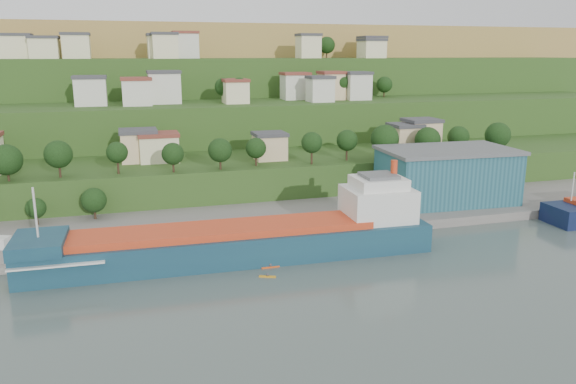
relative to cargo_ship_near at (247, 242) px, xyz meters
name	(u,v)px	position (x,y,z in m)	size (l,w,h in m)	color
ground	(315,270)	(9.98, -9.06, -3.02)	(500.00, 500.00, 0.00)	#42504B
quay	(357,217)	(29.98, 18.94, -3.02)	(220.00, 26.00, 4.00)	slate
hillside	(194,136)	(9.98, 159.64, -2.93)	(360.00, 211.21, 96.00)	#284719
cargo_ship_near	(247,242)	(0.00, 0.00, 0.00)	(73.81, 13.57, 18.90)	#13324A
warehouse	(447,175)	(53.28, 19.76, 5.42)	(31.79, 20.32, 12.80)	#1D4C59
dinghy	(41,248)	(-36.53, 11.62, -1.37)	(4.44, 1.66, 0.89)	silver
kayak_orange	(270,266)	(2.87, -5.82, -2.78)	(3.26, 0.69, 0.81)	#E24C14
kayak_yellow	(267,276)	(1.30, -9.88, -2.81)	(2.82, 1.56, 0.71)	orange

